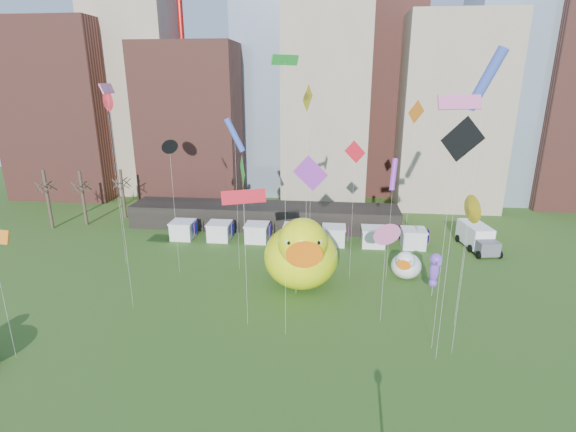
# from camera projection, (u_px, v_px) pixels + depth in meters

# --- Properties ---
(skyline) EXTENTS (101.00, 23.00, 68.00)m
(skyline) POSITION_uv_depth(u_px,v_px,m) (316.00, 73.00, 73.65)
(skyline) COLOR brown
(skyline) RESTS_ON ground
(pavilion) EXTENTS (38.00, 6.00, 3.20)m
(pavilion) POSITION_uv_depth(u_px,v_px,m) (264.00, 216.00, 62.15)
(pavilion) COLOR black
(pavilion) RESTS_ON ground
(vendor_tents) EXTENTS (33.24, 2.80, 2.40)m
(vendor_tents) POSITION_uv_depth(u_px,v_px,m) (295.00, 235.00, 56.09)
(vendor_tents) COLOR white
(vendor_tents) RESTS_ON ground
(bare_trees) EXTENTS (8.44, 6.44, 8.50)m
(bare_trees) POSITION_uv_depth(u_px,v_px,m) (84.00, 197.00, 62.73)
(bare_trees) COLOR #382B21
(bare_trees) RESTS_ON ground
(big_duck) EXTENTS (8.65, 10.86, 7.98)m
(big_duck) POSITION_uv_depth(u_px,v_px,m) (301.00, 253.00, 43.33)
(big_duck) COLOR #EAFF0D
(big_duck) RESTS_ON ground
(small_duck) EXTENTS (4.09, 4.73, 3.34)m
(small_duck) POSITION_uv_depth(u_px,v_px,m) (406.00, 265.00, 45.88)
(small_duck) COLOR white
(small_duck) RESTS_ON ground
(seahorse_green) EXTENTS (1.84, 2.11, 6.40)m
(seahorse_green) POSITION_uv_depth(u_px,v_px,m) (296.00, 251.00, 41.54)
(seahorse_green) COLOR silver
(seahorse_green) RESTS_ON ground
(seahorse_purple) EXTENTS (1.26, 1.54, 4.50)m
(seahorse_purple) POSITION_uv_depth(u_px,v_px,m) (435.00, 267.00, 41.52)
(seahorse_purple) COLOR silver
(seahorse_purple) RESTS_ON ground
(box_truck) EXTENTS (3.69, 7.25, 2.94)m
(box_truck) POSITION_uv_depth(u_px,v_px,m) (477.00, 237.00, 54.16)
(box_truck) COLOR white
(box_truck) RESTS_ON ground
(kite_0) EXTENTS (3.45, 1.77, 12.00)m
(kite_0) POSITION_uv_depth(u_px,v_px,m) (244.00, 197.00, 34.04)
(kite_0) COLOR silver
(kite_0) RESTS_ON ground
(kite_1) EXTENTS (1.69, 1.09, 9.02)m
(kite_1) POSITION_uv_depth(u_px,v_px,m) (386.00, 234.00, 35.63)
(kite_1) COLOR silver
(kite_1) RESTS_ON ground
(kite_2) EXTENTS (0.82, 1.34, 14.54)m
(kite_2) POSITION_uv_depth(u_px,v_px,m) (169.00, 147.00, 43.61)
(kite_2) COLOR silver
(kite_2) RESTS_ON ground
(kite_3) EXTENTS (1.83, 1.84, 21.90)m
(kite_3) POSITION_uv_depth(u_px,v_px,m) (285.00, 65.00, 29.71)
(kite_3) COLOR silver
(kite_3) RESTS_ON ground
(kite_4) EXTENTS (0.44, 1.94, 12.63)m
(kite_4) POSITION_uv_depth(u_px,v_px,m) (471.00, 209.00, 30.10)
(kite_4) COLOR silver
(kite_4) RESTS_ON ground
(kite_5) EXTENTS (2.47, 2.41, 22.55)m
(kite_5) POSITION_uv_depth(u_px,v_px,m) (486.00, 80.00, 31.38)
(kite_5) COLOR silver
(kite_5) RESTS_ON ground
(kite_6) EXTENTS (1.26, 2.12, 18.33)m
(kite_6) POSITION_uv_depth(u_px,v_px,m) (416.00, 116.00, 44.70)
(kite_6) COLOR silver
(kite_6) RESTS_ON ground
(kite_7) EXTENTS (3.26, 1.07, 13.66)m
(kite_7) POSITION_uv_depth(u_px,v_px,m) (311.00, 175.00, 40.21)
(kite_7) COLOR silver
(kite_7) RESTS_ON ground
(kite_8) EXTENTS (2.10, 0.92, 14.67)m
(kite_8) POSITION_uv_depth(u_px,v_px,m) (355.00, 155.00, 42.26)
(kite_8) COLOR silver
(kite_8) RESTS_ON ground
(kite_9) EXTENTS (3.10, 1.28, 19.31)m
(kite_9) POSITION_uv_depth(u_px,v_px,m) (460.00, 104.00, 28.64)
(kite_9) COLOR silver
(kite_9) RESTS_ON ground
(kite_10) EXTENTS (2.23, 2.11, 18.09)m
(kite_10) POSITION_uv_depth(u_px,v_px,m) (462.00, 143.00, 28.01)
(kite_10) COLOR silver
(kite_10) RESTS_ON ground
(kite_11) EXTENTS (1.19, 3.16, 12.01)m
(kite_11) POSITION_uv_depth(u_px,v_px,m) (242.00, 171.00, 49.63)
(kite_11) COLOR silver
(kite_11) RESTS_ON ground
(kite_12) EXTENTS (0.76, 2.28, 19.93)m
(kite_12) POSITION_uv_depth(u_px,v_px,m) (308.00, 104.00, 38.33)
(kite_12) COLOR silver
(kite_12) RESTS_ON ground
(kite_13) EXTENTS (2.15, 1.05, 16.66)m
(kite_13) POSITION_uv_depth(u_px,v_px,m) (235.00, 135.00, 44.01)
(kite_13) COLOR silver
(kite_13) RESTS_ON ground
(kite_15) EXTENTS (0.95, 1.91, 12.92)m
(kite_15) POSITION_uv_depth(u_px,v_px,m) (394.00, 175.00, 42.51)
(kite_15) COLOR silver
(kite_15) RESTS_ON ground
(kite_16) EXTENTS (1.68, 1.61, 19.22)m
(kite_16) POSITION_uv_depth(u_px,v_px,m) (107.00, 101.00, 44.46)
(kite_16) COLOR silver
(kite_16) RESTS_ON ground
(kite_17) EXTENTS (0.81, 2.64, 19.99)m
(kite_17) POSITION_uv_depth(u_px,v_px,m) (107.00, 91.00, 34.70)
(kite_17) COLOR silver
(kite_17) RESTS_ON ground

